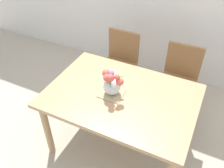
% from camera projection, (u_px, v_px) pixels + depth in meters
% --- Properties ---
extents(ground_plane, '(12.00, 12.00, 0.00)m').
position_uv_depth(ground_plane, '(120.00, 143.00, 2.80)').
color(ground_plane, '#B7AD99').
extents(dining_table, '(1.44, 1.01, 0.75)m').
position_uv_depth(dining_table, '(121.00, 101.00, 2.38)').
color(dining_table, tan).
rests_on(dining_table, ground_plane).
extents(chair_left, '(0.42, 0.42, 0.90)m').
position_uv_depth(chair_left, '(120.00, 61.00, 3.19)').
color(chair_left, olive).
rests_on(chair_left, ground_plane).
extents(chair_right, '(0.42, 0.42, 0.90)m').
position_uv_depth(chair_right, '(179.00, 77.00, 2.92)').
color(chair_right, olive).
rests_on(chair_right, ground_plane).
extents(placemat, '(0.22, 0.22, 0.01)m').
position_uv_depth(placemat, '(112.00, 93.00, 2.33)').
color(placemat, tan).
rests_on(placemat, dining_table).
extents(flower_vase, '(0.24, 0.20, 0.29)m').
position_uv_depth(flower_vase, '(112.00, 83.00, 2.24)').
color(flower_vase, silver).
rests_on(flower_vase, placemat).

